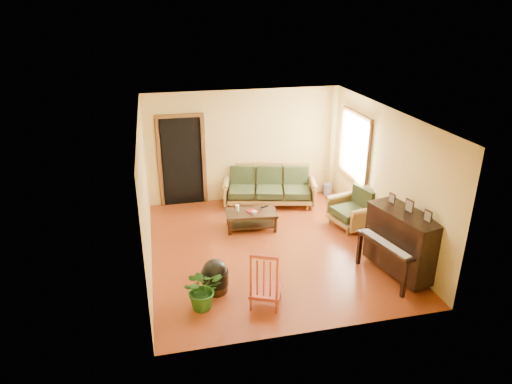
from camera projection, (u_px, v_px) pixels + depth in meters
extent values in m
plane|color=#65230D|center=(270.00, 247.00, 8.81)|extent=(5.00, 5.00, 0.00)
cube|color=black|center=(182.00, 162.00, 10.35)|extent=(1.08, 0.16, 2.05)
cube|color=white|center=(355.00, 146.00, 9.85)|extent=(0.12, 1.36, 1.46)
cube|color=olive|center=(269.00, 186.00, 10.52)|extent=(2.24, 1.34, 0.90)
cube|color=black|center=(251.00, 220.00, 9.47)|extent=(1.10, 0.68, 0.38)
cube|color=olive|center=(352.00, 207.00, 9.46)|extent=(1.03, 1.06, 0.88)
cube|color=black|center=(402.00, 244.00, 7.75)|extent=(1.07, 1.46, 1.17)
cylinder|color=black|center=(215.00, 279.00, 7.41)|extent=(0.46, 0.46, 0.42)
cube|color=maroon|center=(266.00, 277.00, 6.96)|extent=(0.63, 0.65, 0.99)
cube|color=gold|center=(317.00, 182.00, 11.22)|extent=(0.44, 0.16, 0.58)
cylinder|color=#374CA7|center=(327.00, 189.00, 11.21)|extent=(0.27, 0.27, 0.26)
imported|color=#1F5317|center=(203.00, 289.00, 6.95)|extent=(0.68, 0.61, 0.68)
imported|color=maroon|center=(249.00, 213.00, 9.33)|extent=(0.27, 0.30, 0.02)
cylinder|color=white|center=(237.00, 208.00, 9.42)|extent=(0.10, 0.10, 0.13)
cylinder|color=white|center=(254.00, 213.00, 9.29)|extent=(0.13, 0.13, 0.07)
cube|color=black|center=(265.00, 207.00, 9.62)|extent=(0.17, 0.09, 0.02)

